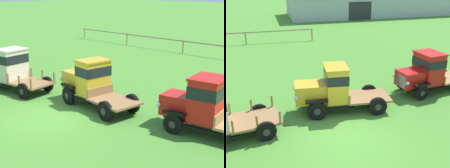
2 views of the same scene
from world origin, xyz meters
TOP-DOWN VIEW (x-y plane):
  - ground_plane at (0.00, 0.00)m, footprint 240.00×240.00m
  - paddock_fence at (-7.88, 17.54)m, footprint 19.59×0.42m
  - vintage_truck_second_in_line at (-5.35, 1.23)m, footprint 4.84×2.42m
  - vintage_truck_midrow_center at (0.05, 2.52)m, footprint 4.79×2.17m
  - vintage_truck_far_side at (5.67, 3.38)m, footprint 4.64×2.34m

SIDE VIEW (x-z plane):
  - ground_plane at x=0.00m, z-range 0.00..0.00m
  - paddock_fence at x=-7.88m, z-range 0.33..1.51m
  - vintage_truck_midrow_center at x=0.05m, z-range 0.01..2.32m
  - vintage_truck_far_side at x=5.67m, z-range 0.03..2.33m
  - vintage_truck_second_in_line at x=-5.35m, z-range 0.04..2.38m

